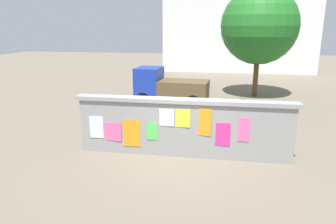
# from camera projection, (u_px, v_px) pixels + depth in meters

# --- Properties ---
(ground) EXTENTS (60.00, 60.00, 0.00)m
(ground) POSITION_uv_depth(u_px,v_px,m) (200.00, 99.00, 17.21)
(ground) COLOR #6B6051
(poster_wall) EXTENTS (6.58, 0.42, 1.78)m
(poster_wall) POSITION_uv_depth(u_px,v_px,m) (183.00, 127.00, 9.36)
(poster_wall) COLOR gray
(poster_wall) RESTS_ON ground
(auto_rickshaw_truck) EXTENTS (3.71, 1.78, 1.85)m
(auto_rickshaw_truck) POSITION_uv_depth(u_px,v_px,m) (168.00, 87.00, 15.72)
(auto_rickshaw_truck) COLOR black
(auto_rickshaw_truck) RESTS_ON ground
(motorcycle) EXTENTS (1.90, 0.56, 0.87)m
(motorcycle) POSITION_uv_depth(u_px,v_px,m) (166.00, 118.00, 11.96)
(motorcycle) COLOR black
(motorcycle) RESTS_ON ground
(bicycle_near) EXTENTS (1.71, 0.44, 0.95)m
(bicycle_near) POSITION_uv_depth(u_px,v_px,m) (238.00, 113.00, 13.00)
(bicycle_near) COLOR black
(bicycle_near) RESTS_ON ground
(person_walking) EXTENTS (0.43, 0.43, 1.62)m
(person_walking) POSITION_uv_depth(u_px,v_px,m) (109.00, 113.00, 10.60)
(person_walking) COLOR purple
(person_walking) RESTS_ON ground
(tree_roadside) EXTENTS (4.15, 4.15, 5.95)m
(tree_roadside) POSITION_uv_depth(u_px,v_px,m) (259.00, 26.00, 16.85)
(tree_roadside) COLOR brown
(tree_roadside) RESTS_ON ground
(building_background) EXTENTS (13.20, 6.32, 6.88)m
(building_background) POSITION_uv_depth(u_px,v_px,m) (238.00, 31.00, 28.63)
(building_background) COLOR white
(building_background) RESTS_ON ground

